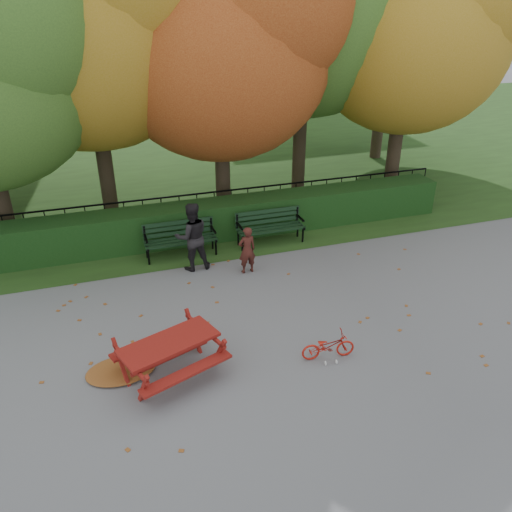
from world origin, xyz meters
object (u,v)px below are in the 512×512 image
object	(u,v)px
tree_b	(99,18)
bench_left	(180,236)
tree_c	(233,42)
adult	(192,237)
bench_right	(270,224)
picnic_table	(170,349)
bicycle	(328,346)
tree_g	(402,13)
tree_e	(424,28)
child	(247,250)

from	to	relation	value
tree_b	bench_left	xyz separation A→B (m)	(1.14, -3.04, -4.88)
tree_c	adult	world-z (taller)	tree_c
bench_right	picnic_table	distance (m)	5.65
tree_c	bicycle	distance (m)	8.52
picnic_table	bench_right	bearing A→B (deg)	32.77
tree_g	tree_e	bearing A→B (deg)	-114.40
picnic_table	child	xyz separation A→B (m)	(2.35, 3.11, 0.03)
picnic_table	child	bearing A→B (deg)	32.85
tree_g	adult	bearing A→B (deg)	-144.09
bicycle	tree_b	bearing A→B (deg)	27.51
tree_c	child	distance (m)	5.65
tree_b	picnic_table	world-z (taller)	tree_b
tree_g	child	bearing A→B (deg)	-138.07
child	tree_g	bearing A→B (deg)	-143.25
picnic_table	bicycle	xyz separation A→B (m)	(2.78, -0.43, -0.29)
tree_b	tree_g	xyz separation A→B (m)	(10.78, 3.02, -0.03)
tree_b	bicycle	size ratio (longest dim) A/B	8.94
tree_b	bench_right	distance (m)	6.76
tree_g	bench_left	distance (m)	12.37
tree_c	bicycle	size ratio (longest dim) A/B	8.13
tree_e	adult	bearing A→B (deg)	-159.47
tree_g	picnic_table	bearing A→B (deg)	-135.24
tree_b	bench_right	xyz separation A→B (m)	(3.54, -3.04, -4.88)
tree_c	bicycle	bearing A→B (deg)	-92.92
bench_left	bicycle	bearing A→B (deg)	-70.26
tree_c	bicycle	world-z (taller)	tree_c
tree_e	adult	size ratio (longest dim) A/B	4.84
tree_b	tree_c	size ratio (longest dim) A/B	1.10
tree_c	tree_e	size ratio (longest dim) A/B	0.98
bench_right	bench_left	bearing A→B (deg)	180.00
tree_e	bicycle	world-z (taller)	tree_e
tree_b	tree_g	world-z (taller)	tree_b
tree_g	bench_left	xyz separation A→B (m)	(-9.63, -6.06, -4.85)
bench_left	child	distance (m)	1.93
tree_c	tree_g	distance (m)	8.43
bench_left	adult	xyz separation A→B (m)	(0.16, -0.80, 0.32)
bicycle	tree_c	bearing A→B (deg)	4.53
tree_e	adult	xyz separation A→B (m)	(-7.66, -2.87, -4.24)
picnic_table	adult	xyz separation A→B (m)	(1.17, 3.70, 0.29)
bench_right	adult	bearing A→B (deg)	-160.32
tree_e	tree_g	xyz separation A→B (m)	(1.81, 3.99, 0.29)
tree_b	tree_c	world-z (taller)	tree_b
tree_c	picnic_table	xyz separation A→B (m)	(-3.15, -6.76, -4.27)
adult	tree_e	bearing A→B (deg)	-160.90
bench_left	tree_e	bearing A→B (deg)	14.81
tree_e	picnic_table	distance (m)	11.90
tree_e	tree_c	bearing A→B (deg)	178.07
tree_c	tree_e	bearing A→B (deg)	-1.93
bench_right	child	xyz separation A→B (m)	(-1.06, -1.39, 0.06)
tree_b	child	bearing A→B (deg)	-60.77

